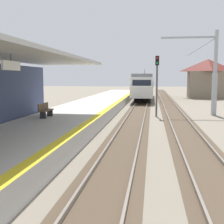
% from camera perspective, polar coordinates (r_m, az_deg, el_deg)
% --- Properties ---
extents(station_platform, '(5.00, 80.00, 0.91)m').
position_cam_1_polar(station_platform, '(19.77, -9.07, -1.77)').
color(station_platform, '#B7B5AD').
rests_on(station_platform, ground).
extents(track_pair_nearest_platform, '(2.34, 120.00, 0.16)m').
position_cam_1_polar(track_pair_nearest_platform, '(22.97, 4.48, -1.53)').
color(track_pair_nearest_platform, '#4C3D2D').
rests_on(track_pair_nearest_platform, ground).
extents(track_pair_middle, '(2.34, 120.00, 0.16)m').
position_cam_1_polar(track_pair_middle, '(23.02, 12.96, -1.66)').
color(track_pair_middle, '#4C3D2D').
rests_on(track_pair_middle, ground).
extents(approaching_train, '(2.93, 19.60, 4.76)m').
position_cam_1_polar(approaching_train, '(45.38, 6.26, 5.24)').
color(approaching_train, silver).
rests_on(approaching_train, ground).
extents(rail_signal_post, '(0.32, 0.34, 5.20)m').
position_cam_1_polar(rail_signal_post, '(25.27, 8.83, 6.32)').
color(rail_signal_post, '#4C4C4C').
rests_on(rail_signal_post, ground).
extents(catenary_pylon_far_side, '(5.00, 0.40, 7.50)m').
position_cam_1_polar(catenary_pylon_far_side, '(27.40, 18.99, 6.92)').
color(catenary_pylon_far_side, '#9EA3A8').
rests_on(catenary_pylon_far_side, ground).
extents(platform_bench, '(0.45, 1.60, 0.88)m').
position_cam_1_polar(platform_bench, '(18.47, -13.00, 0.44)').
color(platform_bench, brown).
rests_on(platform_bench, station_platform).
extents(distant_trackside_house, '(6.60, 5.28, 6.40)m').
position_cam_1_polar(distant_trackside_house, '(50.64, 18.28, 6.40)').
color(distant_trackside_house, '#7F705B').
rests_on(distant_trackside_house, ground).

